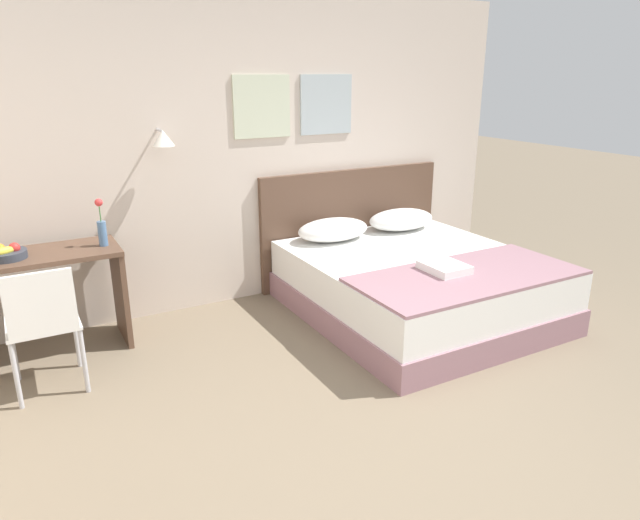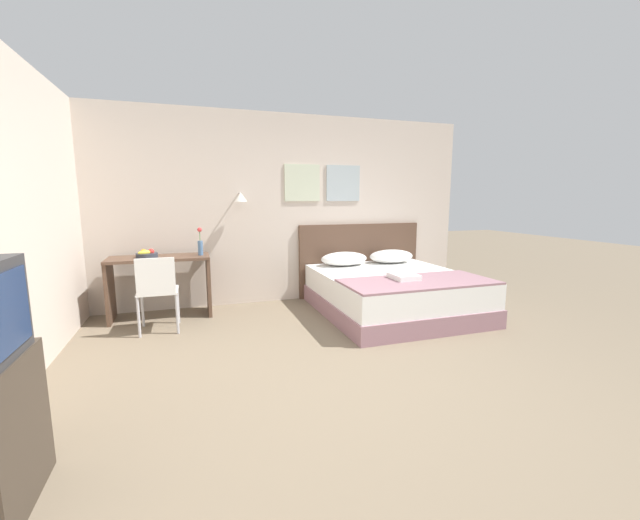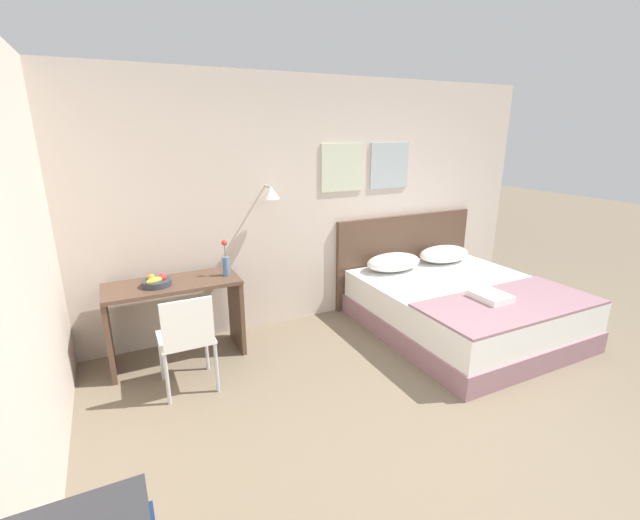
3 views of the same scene
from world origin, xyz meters
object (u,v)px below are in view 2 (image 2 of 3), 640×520
at_px(flower_vase, 200,244).
at_px(pillow_left, 344,259).
at_px(throw_blanket, 418,282).
at_px(desk, 160,275).
at_px(pillow_right, 391,256).
at_px(folded_towel_near_foot, 404,276).
at_px(fruit_bowl, 147,255).
at_px(desk_chair, 157,288).
at_px(bed, 393,293).
at_px(headboard, 360,259).

bearing_deg(flower_vase, pillow_left, 1.13).
height_order(pillow_left, throw_blanket, pillow_left).
bearing_deg(flower_vase, throw_blanket, -28.96).
height_order(throw_blanket, desk, desk).
distance_m(pillow_right, flower_vase, 2.75).
relative_size(desk, flower_vase, 3.39).
bearing_deg(throw_blanket, folded_towel_near_foot, 127.78).
bearing_deg(throw_blanket, pillow_right, 74.12).
bearing_deg(desk, fruit_bowl, -164.11).
xyz_separation_m(throw_blanket, fruit_bowl, (-2.98, 1.30, 0.28)).
distance_m(pillow_right, desk_chair, 3.29).
relative_size(desk, fruit_bowl, 4.71).
bearing_deg(pillow_right, throw_blanket, -105.88).
bearing_deg(flower_vase, bed, -16.88).
distance_m(headboard, desk, 2.87).
height_order(bed, pillow_right, pillow_right).
bearing_deg(headboard, flower_vase, -172.03).
xyz_separation_m(desk, desk_chair, (0.00, -0.62, -0.02)).
height_order(headboard, pillow_right, headboard).
xyz_separation_m(bed, fruit_bowl, (-2.98, 0.71, 0.55)).
xyz_separation_m(pillow_left, pillow_right, (0.76, 0.00, 0.00)).
xyz_separation_m(bed, folded_towel_near_foot, (-0.11, -0.45, 0.32)).
xyz_separation_m(throw_blanket, folded_towel_near_foot, (-0.11, 0.14, 0.04)).
distance_m(fruit_bowl, flower_vase, 0.63).
height_order(pillow_left, fruit_bowl, fruit_bowl).
distance_m(folded_towel_near_foot, fruit_bowl, 3.11).
xyz_separation_m(desk, flower_vase, (0.49, -0.03, 0.37)).
bearing_deg(flower_vase, headboard, 7.97).
xyz_separation_m(pillow_right, desk_chair, (-3.23, -0.62, -0.10)).
bearing_deg(headboard, pillow_left, -142.71).
relative_size(pillow_right, throw_blanket, 0.39).
relative_size(headboard, pillow_left, 2.84).
bearing_deg(fruit_bowl, headboard, 6.43).
relative_size(headboard, desk_chair, 2.26).
bearing_deg(desk_chair, folded_towel_near_foot, -11.93).
xyz_separation_m(folded_towel_near_foot, fruit_bowl, (-2.87, 1.16, 0.23)).
relative_size(headboard, desk, 1.63).
xyz_separation_m(throw_blanket, desk_chair, (-2.85, 0.72, -0.02)).
distance_m(throw_blanket, flower_vase, 2.72).
bearing_deg(pillow_right, pillow_left, 180.00).
xyz_separation_m(pillow_right, desk, (-3.23, -0.01, -0.08)).
distance_m(pillow_left, pillow_right, 0.76).
bearing_deg(folded_towel_near_foot, flower_vase, 152.65).
xyz_separation_m(bed, desk_chair, (-2.85, 0.13, 0.26)).
bearing_deg(desk_chair, pillow_left, 14.18).
distance_m(pillow_left, desk_chair, 2.54).
bearing_deg(pillow_right, flower_vase, -179.18).
bearing_deg(bed, folded_towel_near_foot, -103.85).
relative_size(bed, fruit_bowl, 8.04).
bearing_deg(desk, throw_blanket, -25.10).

